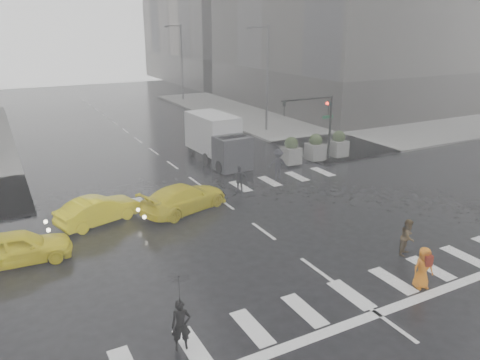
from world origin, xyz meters
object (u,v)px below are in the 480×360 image
taxi_front (18,247)px  taxi_mid (99,210)px  pedestrian_brown (408,237)px  box_truck (218,138)px  traffic_signal_pole (319,116)px  pedestrian_orange (423,268)px

taxi_front → taxi_mid: size_ratio=1.00×
pedestrian_brown → box_truck: size_ratio=0.26×
pedestrian_brown → taxi_mid: bearing=112.6°
box_truck → traffic_signal_pole: bearing=-30.4°
taxi_front → traffic_signal_pole: bearing=-69.0°
traffic_signal_pole → taxi_front: bearing=-162.5°
pedestrian_orange → taxi_mid: 14.45m
pedestrian_brown → box_truck: (-1.05, 15.84, 0.93)m
taxi_front → pedestrian_brown: bearing=-111.8°
pedestrian_brown → pedestrian_orange: size_ratio=0.98×
taxi_mid → pedestrian_brown: bearing=-149.4°
traffic_signal_pole → pedestrian_brown: 13.86m
taxi_mid → taxi_front: bearing=106.5°
traffic_signal_pole → box_truck: bearing=152.4°
traffic_signal_pole → box_truck: size_ratio=0.75×
traffic_signal_pole → taxi_front: (-19.08, -6.01, -2.54)m
pedestrian_brown → box_truck: box_truck is taller
taxi_front → box_truck: bearing=-51.5°
pedestrian_orange → taxi_mid: bearing=141.2°
pedestrian_brown → pedestrian_orange: 2.58m
traffic_signal_pole → taxi_mid: 16.03m
pedestrian_orange → box_truck: box_truck is taller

